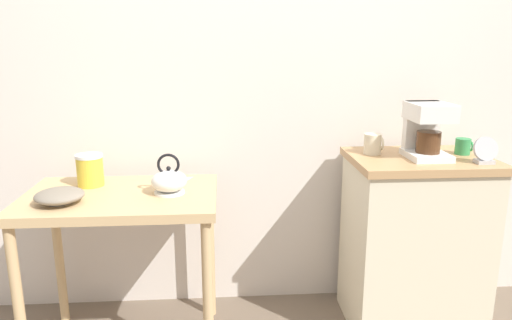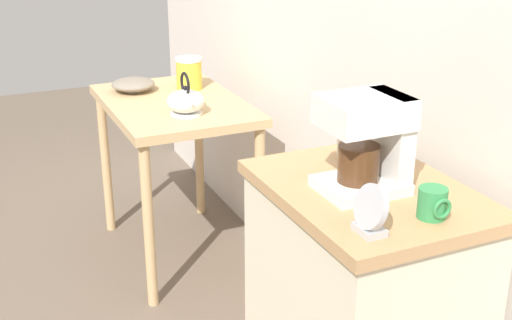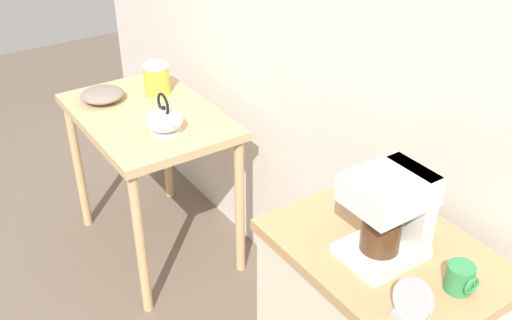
% 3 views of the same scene
% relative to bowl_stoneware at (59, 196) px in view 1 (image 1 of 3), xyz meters
% --- Properties ---
extents(back_wall, '(4.40, 0.10, 2.80)m').
position_rel_bowl_stoneware_xyz_m(back_wall, '(1.07, 0.58, 0.60)').
color(back_wall, silver).
rests_on(back_wall, ground_plane).
extents(wooden_table, '(0.84, 0.57, 0.76)m').
position_rel_bowl_stoneware_xyz_m(wooden_table, '(0.22, 0.12, -0.14)').
color(wooden_table, tan).
rests_on(wooden_table, ground_plane).
extents(kitchen_counter, '(0.66, 0.49, 0.88)m').
position_rel_bowl_stoneware_xyz_m(kitchen_counter, '(1.62, 0.23, -0.35)').
color(kitchen_counter, beige).
rests_on(kitchen_counter, ground_plane).
extents(bowl_stoneware, '(0.20, 0.20, 0.06)m').
position_rel_bowl_stoneware_xyz_m(bowl_stoneware, '(0.00, 0.00, 0.00)').
color(bowl_stoneware, gray).
rests_on(bowl_stoneware, wooden_table).
extents(teakettle, '(0.19, 0.16, 0.18)m').
position_rel_bowl_stoneware_xyz_m(teakettle, '(0.44, 0.11, 0.02)').
color(teakettle, white).
rests_on(teakettle, wooden_table).
extents(canister_enamel, '(0.12, 0.12, 0.15)m').
position_rel_bowl_stoneware_xyz_m(canister_enamel, '(0.06, 0.25, 0.04)').
color(canister_enamel, gold).
rests_on(canister_enamel, wooden_table).
extents(coffee_maker, '(0.18, 0.22, 0.26)m').
position_rel_bowl_stoneware_xyz_m(coffee_maker, '(1.63, 0.21, 0.22)').
color(coffee_maker, white).
rests_on(coffee_maker, kitchen_counter).
extents(mug_small_cream, '(0.09, 0.08, 0.10)m').
position_rel_bowl_stoneware_xyz_m(mug_small_cream, '(1.41, 0.30, 0.13)').
color(mug_small_cream, beige).
rests_on(mug_small_cream, kitchen_counter).
extents(mug_tall_green, '(0.08, 0.07, 0.08)m').
position_rel_bowl_stoneware_xyz_m(mug_tall_green, '(1.84, 0.26, 0.12)').
color(mug_tall_green, '#338C4C').
rests_on(mug_tall_green, kitchen_counter).
extents(table_clock, '(0.11, 0.06, 0.12)m').
position_rel_bowl_stoneware_xyz_m(table_clock, '(1.85, 0.08, 0.14)').
color(table_clock, '#B2B5BA').
rests_on(table_clock, kitchen_counter).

